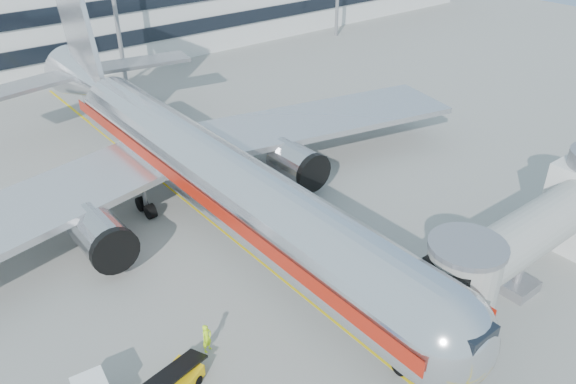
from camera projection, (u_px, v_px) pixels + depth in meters
ground at (300, 293)px, 34.17m from camera, size 180.00×180.00×0.00m
lead_in_line at (212, 222)px, 40.90m from camera, size 0.25×70.00×0.01m
main_jet at (195, 162)px, 39.92m from camera, size 50.95×48.70×16.06m
jet_bridge at (543, 227)px, 33.38m from camera, size 17.80×4.50×7.00m
terminal at (1, 2)px, 69.24m from camera, size 150.00×24.25×15.60m
ramp_worker at (207, 338)px, 29.70m from camera, size 0.73×0.59×1.75m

